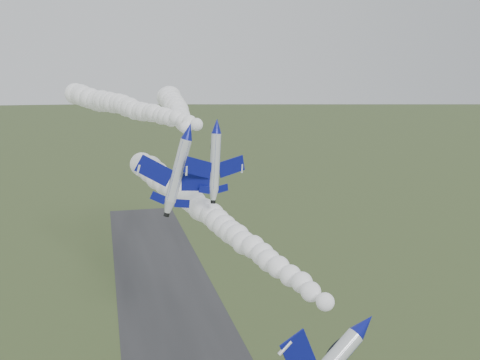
% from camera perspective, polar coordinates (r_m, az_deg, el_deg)
% --- Properties ---
extents(jet_lead, '(7.00, 12.95, 8.61)m').
position_cam_1_polar(jet_lead, '(49.30, 13.22, -14.84)').
color(jet_lead, silver).
extents(smoke_trail_jet_lead, '(20.16, 65.18, 4.64)m').
position_cam_1_polar(smoke_trail_jet_lead, '(78.24, -4.04, -3.17)').
color(smoke_trail_jet_lead, white).
extents(jet_pair_left, '(10.52, 12.97, 4.01)m').
position_cam_1_polar(jet_pair_left, '(70.18, -5.49, 5.22)').
color(jet_pair_left, silver).
extents(smoke_trail_jet_pair_left, '(12.75, 64.28, 5.29)m').
position_cam_1_polar(smoke_trail_jet_pair_left, '(105.11, -6.92, 7.68)').
color(smoke_trail_jet_pair_left, white).
extents(jet_pair_right, '(9.52, 10.96, 2.84)m').
position_cam_1_polar(jet_pair_right, '(70.73, -2.45, 5.79)').
color(jet_pair_right, silver).
extents(smoke_trail_jet_pair_right, '(24.31, 52.49, 4.54)m').
position_cam_1_polar(smoke_trail_jet_pair_right, '(97.24, -12.27, 7.68)').
color(smoke_trail_jet_pair_right, white).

